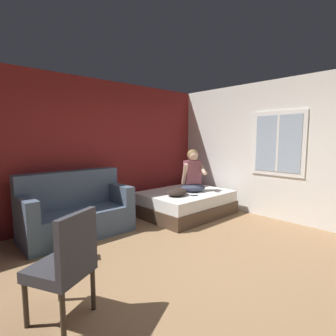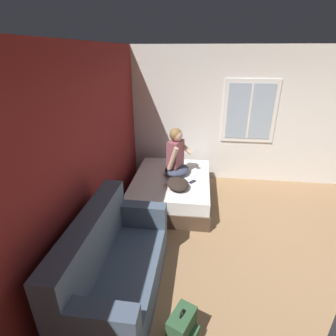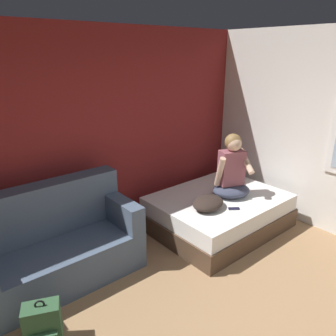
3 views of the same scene
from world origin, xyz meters
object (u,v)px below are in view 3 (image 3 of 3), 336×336
at_px(bed, 218,212).
at_px(throw_pillow, 208,203).
at_px(backpack, 43,327).
at_px(cell_phone, 234,209).
at_px(person_seated, 232,171).
at_px(couch, 57,245).

height_order(bed, throw_pillow, throw_pillow).
bearing_deg(throw_pillow, backpack, -173.63).
height_order(bed, cell_phone, cell_phone).
distance_m(person_seated, cell_phone, 0.56).
relative_size(bed, person_seated, 2.06).
distance_m(bed, throw_pillow, 0.52).
relative_size(bed, throw_pillow, 3.76).
bearing_deg(cell_phone, person_seated, 173.29).
height_order(couch, person_seated, person_seated).
bearing_deg(cell_phone, backpack, -52.34).
bearing_deg(person_seated, bed, 156.19).
bearing_deg(backpack, bed, 8.63).
bearing_deg(bed, backpack, -171.37).
relative_size(bed, couch, 1.06).
distance_m(bed, person_seated, 0.62).
distance_m(bed, couch, 2.21).
distance_m(bed, cell_phone, 0.48).
height_order(bed, person_seated, person_seated).
height_order(backpack, throw_pillow, throw_pillow).
bearing_deg(couch, person_seated, -11.43).
bearing_deg(bed, cell_phone, -111.35).
bearing_deg(bed, couch, 169.50).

